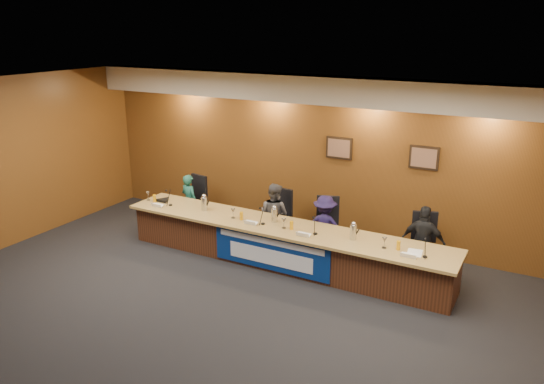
{
  "coord_description": "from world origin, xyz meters",
  "views": [
    {
      "loc": [
        3.99,
        -5.28,
        4.1
      ],
      "look_at": [
        -0.3,
        2.59,
        1.25
      ],
      "focal_mm": 35.0,
      "sensor_mm": 36.0,
      "label": 1
    }
  ],
  "objects": [
    {
      "name": "dais_body",
      "position": [
        0.0,
        2.4,
        0.35
      ],
      "size": [
        6.0,
        0.8,
        0.7
      ],
      "primitive_type": "cube",
      "color": "#442212",
      "rests_on": "floor"
    },
    {
      "name": "office_chair_c",
      "position": [
        0.53,
        3.16,
        0.48
      ],
      "size": [
        0.61,
        0.61,
        0.08
      ],
      "primitive_type": "cube",
      "rotation": [
        0.0,
        0.0,
        0.34
      ],
      "color": "black",
      "rests_on": "floor"
    },
    {
      "name": "panelist_a",
      "position": [
        -2.51,
        3.06,
        0.58
      ],
      "size": [
        0.47,
        0.36,
        1.15
      ],
      "primitive_type": "imported",
      "rotation": [
        0.0,
        0.0,
        2.92
      ],
      "color": "#1C5A4A",
      "rests_on": "floor"
    },
    {
      "name": "ceiling",
      "position": [
        0.0,
        0.0,
        3.2
      ],
      "size": [
        10.0,
        8.0,
        0.04
      ],
      "primitive_type": "cube",
      "color": "silver",
      "rests_on": "wall_back"
    },
    {
      "name": "panelist_b",
      "position": [
        -0.51,
        3.06,
        0.63
      ],
      "size": [
        0.66,
        0.54,
        1.25
      ],
      "primitive_type": "imported",
      "rotation": [
        0.0,
        0.0,
        3.02
      ],
      "color": "#4A4A4E",
      "rests_on": "floor"
    },
    {
      "name": "juice_glass_b",
      "position": [
        -0.75,
        2.26,
        0.82
      ],
      "size": [
        0.06,
        0.06,
        0.15
      ],
      "primitive_type": "cylinder",
      "color": "orange",
      "rests_on": "dais_top"
    },
    {
      "name": "microphone_a",
      "position": [
        -2.37,
        2.28,
        0.76
      ],
      "size": [
        0.07,
        0.07,
        0.02
      ],
      "primitive_type": "cylinder",
      "color": "black",
      "rests_on": "dais_top"
    },
    {
      "name": "juice_glass_a",
      "position": [
        -2.77,
        2.28,
        0.82
      ],
      "size": [
        0.06,
        0.06,
        0.15
      ],
      "primitive_type": "cylinder",
      "color": "orange",
      "rests_on": "dais_top"
    },
    {
      "name": "water_glass_b",
      "position": [
        -0.93,
        2.27,
        0.84
      ],
      "size": [
        0.08,
        0.08,
        0.18
      ],
      "primitive_type": "cylinder",
      "color": "silver",
      "rests_on": "dais_top"
    },
    {
      "name": "banner",
      "position": [
        0.0,
        1.99,
        0.38
      ],
      "size": [
        2.2,
        0.02,
        0.65
      ],
      "primitive_type": "cube",
      "color": "navy",
      "rests_on": "dais_body"
    },
    {
      "name": "nameplate_b",
      "position": [
        -0.49,
        2.12,
        0.8
      ],
      "size": [
        0.24,
        0.08,
        0.1
      ],
      "primitive_type": "cube",
      "rotation": [
        0.31,
        0.0,
        0.0
      ],
      "color": "white",
      "rests_on": "dais_top"
    },
    {
      "name": "water_glass_a",
      "position": [
        -2.95,
        2.31,
        0.84
      ],
      "size": [
        0.08,
        0.08,
        0.18
      ],
      "primitive_type": "cylinder",
      "color": "silver",
      "rests_on": "dais_top"
    },
    {
      "name": "nameplate_a",
      "position": [
        -2.54,
        2.06,
        0.8
      ],
      "size": [
        0.24,
        0.08,
        0.1
      ],
      "primitive_type": "cube",
      "rotation": [
        0.31,
        0.0,
        0.0
      ],
      "color": "white",
      "rests_on": "dais_top"
    },
    {
      "name": "nameplate_c",
      "position": [
        0.56,
        2.07,
        0.8
      ],
      "size": [
        0.24,
        0.08,
        0.1
      ],
      "primitive_type": "cube",
      "rotation": [
        0.31,
        0.0,
        0.0
      ],
      "color": "white",
      "rests_on": "dais_top"
    },
    {
      "name": "nameplate_d",
      "position": [
        2.3,
        2.07,
        0.8
      ],
      "size": [
        0.24,
        0.08,
        0.1
      ],
      "primitive_type": "cube",
      "rotation": [
        0.31,
        0.0,
        0.0
      ],
      "color": "white",
      "rests_on": "dais_top"
    },
    {
      "name": "wall_back",
      "position": [
        0.0,
        4.0,
        1.6
      ],
      "size": [
        10.0,
        0.04,
        3.2
      ],
      "primitive_type": "cube",
      "color": "brown",
      "rests_on": "floor"
    },
    {
      "name": "wall_photo_left",
      "position": [
        0.4,
        3.97,
        1.85
      ],
      "size": [
        0.52,
        0.04,
        0.42
      ],
      "primitive_type": "cube",
      "color": "black",
      "rests_on": "wall_back"
    },
    {
      "name": "soffit",
      "position": [
        0.0,
        3.75,
        2.95
      ],
      "size": [
        10.0,
        0.5,
        0.5
      ],
      "primitive_type": "cube",
      "color": "beige",
      "rests_on": "wall_back"
    },
    {
      "name": "office_chair_a",
      "position": [
        -2.51,
        3.16,
        0.48
      ],
      "size": [
        0.55,
        0.55,
        0.08
      ],
      "primitive_type": "cube",
      "rotation": [
        0.0,
        0.0,
        -0.17
      ],
      "color": "black",
      "rests_on": "floor"
    },
    {
      "name": "banner_text_lower",
      "position": [
        0.0,
        1.97,
        0.3
      ],
      "size": [
        1.6,
        0.01,
        0.28
      ],
      "primitive_type": "cube",
      "color": "silver",
      "rests_on": "banner"
    },
    {
      "name": "office_chair_b",
      "position": [
        -0.51,
        3.16,
        0.48
      ],
      "size": [
        0.52,
        0.52,
        0.08
      ],
      "primitive_type": "cube",
      "rotation": [
        0.0,
        0.0,
        -0.09
      ],
      "color": "black",
      "rests_on": "floor"
    },
    {
      "name": "carafe_mid",
      "position": [
        -0.18,
        2.46,
        0.87
      ],
      "size": [
        0.12,
        0.12,
        0.25
      ],
      "primitive_type": "cylinder",
      "color": "silver",
      "rests_on": "dais_top"
    },
    {
      "name": "dais_top",
      "position": [
        0.0,
        2.35,
        0.72
      ],
      "size": [
        6.1,
        0.95,
        0.05
      ],
      "primitive_type": "cube",
      "color": "#9D7C42",
      "rests_on": "dais_body"
    },
    {
      "name": "water_glass_c",
      "position": [
        0.11,
        2.27,
        0.84
      ],
      "size": [
        0.08,
        0.08,
        0.18
      ],
      "primitive_type": "cylinder",
      "color": "silver",
      "rests_on": "dais_top"
    },
    {
      "name": "panelist_d",
      "position": [
        2.31,
        3.06,
        0.63
      ],
      "size": [
        0.75,
        0.33,
        1.27
      ],
      "primitive_type": "imported",
      "rotation": [
        0.0,
        0.0,
        3.12
      ],
      "color": "black",
      "rests_on": "floor"
    },
    {
      "name": "carafe_right",
      "position": [
        1.33,
        2.36,
        0.88
      ],
      "size": [
        0.11,
        0.11,
        0.25
      ],
      "primitive_type": "cylinder",
      "color": "silver",
      "rests_on": "dais_top"
    },
    {
      "name": "microphone_b",
      "position": [
        -0.3,
        2.26,
        0.76
      ],
      "size": [
        0.07,
        0.07,
        0.02
      ],
      "primitive_type": "cylinder",
      "color": "black",
      "rests_on": "dais_top"
    },
    {
      "name": "speakerphone",
      "position": [
        -2.65,
        2.4,
        0.78
      ],
      "size": [
        0.32,
        0.32,
        0.05
      ],
      "primitive_type": "cylinder",
      "color": "black",
      "rests_on": "dais_top"
    },
    {
      "name": "panelist_c",
      "position": [
        0.53,
        3.06,
        0.59
      ],
      "size": [
        0.83,
        0.59,
        1.17
      ],
      "primitive_type": "imported",
      "rotation": [
        0.0,
        0.0,
        3.36
      ],
      "color": "#1B133D",
      "rests_on": "floor"
    },
    {
      "name": "paper_stack",
      "position": [
        2.34,
        2.31,
        0.75
      ],
      "size": [
        0.26,
        0.33,
        0.01
      ],
      "primitive_type": "cube",
      "rotation": [
        0.0,
        0.0,
        0.14
      ],
      "color": "white",
      "rests_on": "dais_top"
    },
    {
      "name": "banner_text_upper",
      "position": [
        0.0,
        1.97,
        0.58
      ],
      "size": [
        2.0,
        0.01,
        0.1
      ],
      "primitive_type": "cube",
      "color": "silver",
      "rests_on": "banner"
    },
    {
      "name": "wall_photo_right",
      "position": [
        2.0,
        3.97,
        1.85
      ],
      "size": [
        0.52,
        0.04,
        0.42
      ],
      "primitive_type": "cube",
      "color": "black",
      "rests_on": "wall_back"
    },
    {
      "name": "juice_glass_c",
      "position": [
        0.25,
        2.28,
        0.82
      ],
      "size": [
        0.06,
        0.06,
        0.15
      ],
      "primitive_type": "cylinder",
      "color": "orange",
      "rests_on": "dais_top"
    },
    {
      "name": "microphone_c",
      "position": [
        0.7,
        2.28,
        0.76
      ],
      "size": [
        0.07,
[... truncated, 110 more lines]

